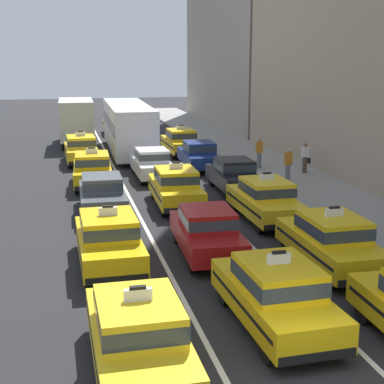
# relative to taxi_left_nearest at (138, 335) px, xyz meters

# --- Properties ---
(lane_stripe_left_center) EXTENTS (0.14, 80.00, 0.01)m
(lane_stripe_left_center) POSITION_rel_taxi_left_nearest_xyz_m (1.66, 18.14, -0.87)
(lane_stripe_left_center) COLOR silver
(lane_stripe_left_center) RESTS_ON ground
(lane_stripe_center_right) EXTENTS (0.14, 80.00, 0.01)m
(lane_stripe_center_right) POSITION_rel_taxi_left_nearest_xyz_m (4.86, 18.14, -0.87)
(lane_stripe_center_right) COLOR silver
(lane_stripe_center_right) RESTS_ON ground
(sidewalk_curb) EXTENTS (4.00, 90.00, 0.15)m
(sidewalk_curb) POSITION_rel_taxi_left_nearest_xyz_m (10.46, 13.14, -0.80)
(sidewalk_curb) COLOR gray
(sidewalk_curb) RESTS_ON ground
(taxi_left_nearest) EXTENTS (1.85, 4.57, 1.96)m
(taxi_left_nearest) POSITION_rel_taxi_left_nearest_xyz_m (0.00, 0.00, 0.00)
(taxi_left_nearest) COLOR black
(taxi_left_nearest) RESTS_ON ground
(taxi_left_second) EXTENTS (1.86, 4.58, 1.96)m
(taxi_left_second) POSITION_rel_taxi_left_nearest_xyz_m (-0.03, 6.38, 0.00)
(taxi_left_second) COLOR black
(taxi_left_second) RESTS_ON ground
(sedan_left_third) EXTENTS (1.85, 4.34, 1.58)m
(sedan_left_third) POSITION_rel_taxi_left_nearest_xyz_m (0.25, 12.68, -0.03)
(sedan_left_third) COLOR black
(sedan_left_third) RESTS_ON ground
(taxi_left_fourth) EXTENTS (2.01, 4.63, 1.96)m
(taxi_left_fourth) POSITION_rel_taxi_left_nearest_xyz_m (0.17, 17.79, 0.00)
(taxi_left_fourth) COLOR black
(taxi_left_fourth) RESTS_ON ground
(taxi_left_fifth) EXTENTS (1.91, 4.59, 1.96)m
(taxi_left_fifth) POSITION_rel_taxi_left_nearest_xyz_m (-0.10, 24.24, 0.00)
(taxi_left_fifth) COLOR black
(taxi_left_fifth) RESTS_ON ground
(box_truck_left_sixth) EXTENTS (2.42, 7.01, 3.27)m
(box_truck_left_sixth) POSITION_rel_taxi_left_nearest_xyz_m (-0.07, 31.90, 0.90)
(box_truck_left_sixth) COLOR black
(box_truck_left_sixth) RESTS_ON ground
(taxi_center_nearest) EXTENTS (1.95, 4.61, 1.96)m
(taxi_center_nearest) POSITION_rel_taxi_left_nearest_xyz_m (3.44, 1.33, 0.00)
(taxi_center_nearest) COLOR black
(taxi_center_nearest) RESTS_ON ground
(sedan_center_second) EXTENTS (1.93, 4.37, 1.58)m
(sedan_center_second) POSITION_rel_taxi_left_nearest_xyz_m (3.14, 6.66, -0.03)
(sedan_center_second) COLOR black
(sedan_center_second) RESTS_ON ground
(taxi_center_third) EXTENTS (1.95, 4.61, 1.96)m
(taxi_center_third) POSITION_rel_taxi_left_nearest_xyz_m (3.40, 13.04, 0.00)
(taxi_center_third) COLOR black
(taxi_center_third) RESTS_ON ground
(sedan_center_fourth) EXTENTS (1.77, 4.30, 1.58)m
(sedan_center_fourth) POSITION_rel_taxi_left_nearest_xyz_m (3.32, 18.94, -0.03)
(sedan_center_fourth) COLOR black
(sedan_center_fourth) RESTS_ON ground
(bus_center_fifth) EXTENTS (2.76, 11.25, 3.22)m
(bus_center_fifth) POSITION_rel_taxi_left_nearest_xyz_m (3.11, 27.33, 0.94)
(bus_center_fifth) COLOR black
(bus_center_fifth) RESTS_ON ground
(taxi_center_sixth) EXTENTS (1.89, 4.59, 1.96)m
(taxi_center_sixth) POSITION_rel_taxi_left_nearest_xyz_m (3.31, 36.84, 0.00)
(taxi_center_sixth) COLOR black
(taxi_center_sixth) RESTS_ON ground
(taxi_right_second) EXTENTS (1.82, 4.56, 1.96)m
(taxi_right_second) POSITION_rel_taxi_left_nearest_xyz_m (6.52, 4.75, 0.00)
(taxi_right_second) COLOR black
(taxi_right_second) RESTS_ON ground
(taxi_right_third) EXTENTS (1.85, 4.57, 1.96)m
(taxi_right_third) POSITION_rel_taxi_left_nearest_xyz_m (6.35, 10.06, 0.00)
(taxi_right_third) COLOR black
(taxi_right_third) RESTS_ON ground
(sedan_right_fourth) EXTENTS (1.86, 4.34, 1.58)m
(sedan_right_fourth) POSITION_rel_taxi_left_nearest_xyz_m (6.63, 15.14, -0.03)
(sedan_right_fourth) COLOR black
(sedan_right_fourth) RESTS_ON ground
(sedan_right_fifth) EXTENTS (1.89, 4.35, 1.58)m
(sedan_right_fifth) POSITION_rel_taxi_left_nearest_xyz_m (6.33, 20.92, -0.03)
(sedan_right_fifth) COLOR black
(sedan_right_fifth) RESTS_ON ground
(taxi_right_sixth) EXTENTS (1.87, 4.58, 1.96)m
(taxi_right_sixth) POSITION_rel_taxi_left_nearest_xyz_m (6.33, 25.95, 0.00)
(taxi_right_sixth) COLOR black
(taxi_right_sixth) RESTS_ON ground
(pedestrian_mid_block) EXTENTS (0.36, 0.24, 1.66)m
(pedestrian_mid_block) POSITION_rel_taxi_left_nearest_xyz_m (9.52, 19.81, 0.11)
(pedestrian_mid_block) COLOR slate
(pedestrian_mid_block) RESTS_ON sidewalk_curb
(pedestrian_by_storefront) EXTENTS (0.47, 0.24, 1.61)m
(pedestrian_by_storefront) POSITION_rel_taxi_left_nearest_xyz_m (11.45, 17.89, 0.08)
(pedestrian_by_storefront) COLOR #473828
(pedestrian_by_storefront) RESTS_ON sidewalk_curb
(pedestrian_trailing) EXTENTS (0.36, 0.24, 1.64)m
(pedestrian_trailing) POSITION_rel_taxi_left_nearest_xyz_m (9.80, 16.25, 0.10)
(pedestrian_trailing) COLOR slate
(pedestrian_trailing) RESTS_ON sidewalk_curb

